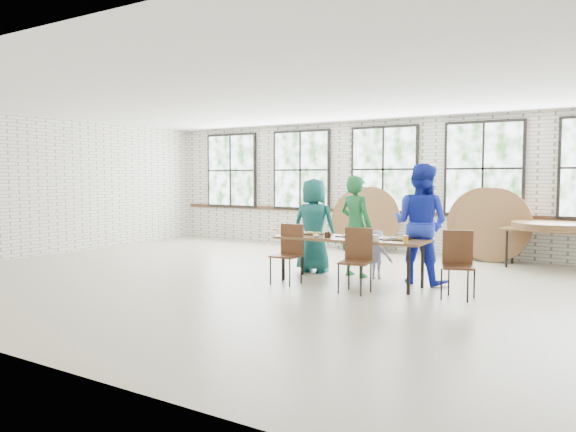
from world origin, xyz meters
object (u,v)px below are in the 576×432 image
chair_near_left (289,249)px  storage_table (555,232)px  dining_table (351,241)px  chair_near_right (357,254)px

chair_near_left → storage_table: bearing=47.2°
dining_table → storage_table: same height
chair_near_right → chair_near_left: bearing=169.1°
chair_near_left → storage_table: chair_near_left is taller
dining_table → chair_near_left: chair_near_left is taller
dining_table → chair_near_right: chair_near_right is taller
dining_table → chair_near_left: (-0.85, -0.49, -0.13)m
dining_table → chair_near_left: bearing=-153.6°
storage_table → chair_near_left: bearing=-128.6°
dining_table → chair_near_right: bearing=-58.9°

